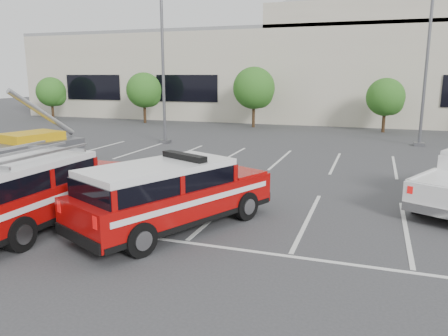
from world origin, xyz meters
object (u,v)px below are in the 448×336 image
object	(u,v)px
tree_mid_left	(255,89)
tree_mid_right	(387,98)
light_pole_left	(163,58)
ladder_suv	(37,195)
light_pole_mid	(427,57)
convention_building	(333,69)
tree_far_left	(52,93)
fire_chief_suv	(172,199)
tree_left	(145,91)
utility_rig	(29,152)

from	to	relation	value
tree_mid_left	tree_mid_right	bearing A→B (deg)	-0.00
light_pole_left	ladder_suv	distance (m)	15.94
tree_mid_left	light_pole_left	distance (m)	10.73
tree_mid_left	light_pole_mid	size ratio (longest dim) A/B	0.47
light_pole_left	light_pole_mid	world-z (taller)	same
convention_building	ladder_suv	xyz separation A→B (m)	(-4.70, -34.81, -3.83)
light_pole_left	ladder_suv	bearing A→B (deg)	-76.89
tree_mid_right	light_pole_left	xyz separation A→B (m)	(-13.09, -10.05, 2.68)
tree_far_left	fire_chief_suv	bearing A→B (deg)	-44.87
light_pole_left	tree_left	bearing A→B (deg)	124.52
light_pole_left	ladder_suv	xyz separation A→B (m)	(3.48, -14.95, -4.30)
convention_building	ladder_suv	bearing A→B (deg)	-97.69
utility_rig	tree_mid_right	bearing A→B (deg)	65.04
tree_mid_left	light_pole_mid	distance (m)	13.53
light_pole_left	fire_chief_suv	distance (m)	16.32
tree_left	tree_mid_left	bearing A→B (deg)	0.00
tree_mid_right	ladder_suv	xyz separation A→B (m)	(-9.61, -25.00, -1.62)
convention_building	tree_left	size ratio (longest dim) A/B	13.58
fire_chief_suv	convention_building	bearing A→B (deg)	113.49
tree_mid_right	light_pole_left	bearing A→B (deg)	-142.50
tree_mid_right	tree_mid_left	bearing A→B (deg)	180.00
tree_mid_right	light_pole_left	world-z (taller)	light_pole_left
convention_building	light_pole_left	distance (m)	21.49
tree_far_left	tree_mid_left	size ratio (longest dim) A/B	0.82
light_pole_left	utility_rig	size ratio (longest dim) A/B	2.27
fire_chief_suv	utility_rig	size ratio (longest dim) A/B	1.37
convention_building	light_pole_mid	distance (m)	17.27
tree_mid_left	tree_mid_right	world-z (taller)	tree_mid_left
convention_building	tree_far_left	distance (m)	27.03
light_pole_mid	utility_rig	distance (m)	22.14
light_pole_mid	fire_chief_suv	bearing A→B (deg)	-113.41
tree_left	light_pole_mid	bearing A→B (deg)	-15.43
tree_mid_left	tree_mid_right	xyz separation A→B (m)	(10.00, -0.00, -0.54)
light_pole_mid	tree_far_left	bearing A→B (deg)	169.27
tree_mid_left	convention_building	bearing A→B (deg)	62.60
tree_mid_left	fire_chief_suv	size ratio (longest dim) A/B	0.78
convention_building	tree_far_left	world-z (taller)	convention_building
tree_mid_right	utility_rig	distance (m)	24.48
convention_building	fire_chief_suv	xyz separation A→B (m)	(-0.96, -33.84, -3.88)
tree_left	fire_chief_suv	distance (m)	27.93
light_pole_left	tree_mid_left	bearing A→B (deg)	72.90
light_pole_left	utility_rig	xyz separation A→B (m)	(-2.64, -8.63, -4.46)
convention_building	tree_mid_left	size ratio (longest dim) A/B	12.38
light_pole_mid	fire_chief_suv	distance (m)	20.06
light_pole_mid	utility_rig	xyz separation A→B (m)	(-17.64, -12.63, -4.46)
fire_chief_suv	utility_rig	xyz separation A→B (m)	(-9.85, 5.35, -0.11)
tree_mid_right	utility_rig	xyz separation A→B (m)	(-15.73, -18.67, -1.78)
convention_building	light_pole_left	size ratio (longest dim) A/B	5.86
utility_rig	convention_building	bearing A→B (deg)	84.36
light_pole_left	light_pole_mid	xyz separation A→B (m)	(15.00, 4.00, 0.00)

